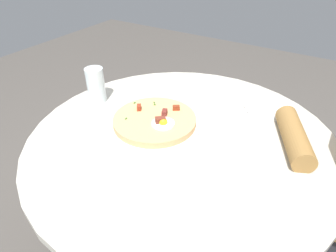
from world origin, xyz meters
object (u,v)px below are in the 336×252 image
(dining_table, at_px, (181,173))
(bread_plate, at_px, (160,206))
(knife, at_px, (267,105))
(pizza_plate, at_px, (155,125))
(breakfast_pizza, at_px, (155,121))
(salt_shaker, at_px, (220,124))
(water_glass, at_px, (96,85))
(fork, at_px, (271,110))

(dining_table, xyz_separation_m, bread_plate, (0.29, 0.10, 0.17))
(dining_table, height_order, knife, knife)
(pizza_plate, xyz_separation_m, breakfast_pizza, (0.00, 0.00, 0.02))
(pizza_plate, distance_m, breakfast_pizza, 0.02)
(dining_table, height_order, salt_shaker, salt_shaker)
(water_glass, bearing_deg, knife, 117.53)
(dining_table, bearing_deg, bread_plate, 19.31)
(bread_plate, bearing_deg, dining_table, -160.69)
(pizza_plate, relative_size, fork, 1.74)
(dining_table, height_order, bread_plate, bread_plate)
(fork, bearing_deg, breakfast_pizza, -172.00)
(dining_table, xyz_separation_m, fork, (-0.30, 0.20, 0.17))
(breakfast_pizza, relative_size, salt_shaker, 5.62)
(dining_table, xyz_separation_m, pizza_plate, (0.00, -0.11, 0.17))
(bread_plate, xyz_separation_m, water_glass, (-0.31, -0.49, 0.06))
(dining_table, bearing_deg, pizza_plate, -89.05)
(pizza_plate, bearing_deg, bread_plate, 36.15)
(bread_plate, height_order, knife, bread_plate)
(pizza_plate, bearing_deg, knife, 138.78)
(salt_shaker, bearing_deg, breakfast_pizza, -64.03)
(breakfast_pizza, bearing_deg, fork, 134.32)
(knife, bearing_deg, water_glass, 171.21)
(pizza_plate, distance_m, bread_plate, 0.35)
(pizza_plate, xyz_separation_m, water_glass, (-0.03, -0.29, 0.06))
(knife, height_order, water_glass, water_glass)
(knife, bearing_deg, breakfast_pizza, -167.35)
(pizza_plate, bearing_deg, salt_shaker, 115.72)
(dining_table, distance_m, pizza_plate, 0.20)
(pizza_plate, distance_m, knife, 0.44)
(breakfast_pizza, xyz_separation_m, fork, (-0.30, 0.31, -0.02))
(dining_table, relative_size, bread_plate, 6.27)
(salt_shaker, bearing_deg, pizza_plate, -64.28)
(salt_shaker, bearing_deg, water_glass, -82.39)
(breakfast_pizza, bearing_deg, dining_table, 91.09)
(pizza_plate, distance_m, water_glass, 0.30)
(water_glass, bearing_deg, pizza_plate, 83.96)
(dining_table, bearing_deg, water_glass, -94.15)
(bread_plate, xyz_separation_m, knife, (-0.62, 0.08, 0.00))
(dining_table, distance_m, salt_shaker, 0.23)
(bread_plate, relative_size, fork, 0.89)
(water_glass, bearing_deg, dining_table, 85.85)
(dining_table, height_order, fork, fork)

